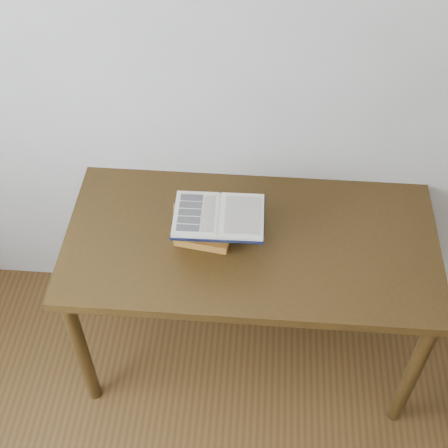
{
  "coord_description": "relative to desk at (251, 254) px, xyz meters",
  "views": [
    {
      "loc": [
        0.0,
        -0.25,
        2.69
      ],
      "look_at": [
        -0.12,
        1.3,
        0.98
      ],
      "focal_mm": 50.0,
      "sensor_mm": 36.0,
      "label": 1
    }
  ],
  "objects": [
    {
      "name": "book_stack",
      "position": [
        -0.18,
        0.01,
        0.16
      ],
      "size": [
        0.27,
        0.2,
        0.13
      ],
      "color": "#AB5926",
      "rests_on": "desk"
    },
    {
      "name": "open_book",
      "position": [
        -0.13,
        -0.02,
        0.24
      ],
      "size": [
        0.35,
        0.25,
        0.03
      ],
      "rotation": [
        0.0,
        0.0,
        0.02
      ],
      "color": "black",
      "rests_on": "book_stack"
    },
    {
      "name": "desk",
      "position": [
        0.0,
        0.0,
        0.0
      ],
      "size": [
        1.5,
        0.75,
        0.8
      ],
      "color": "#3F2B0F",
      "rests_on": "ground"
    }
  ]
}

